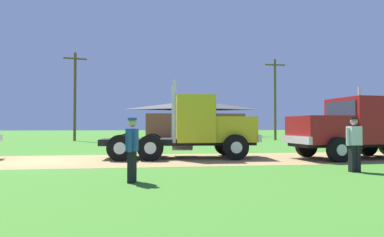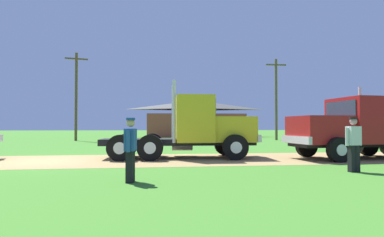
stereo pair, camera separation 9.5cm
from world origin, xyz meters
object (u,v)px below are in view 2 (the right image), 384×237
Objects in this scene: truck_foreground_white at (198,129)px; utility_pole_far at (276,97)px; utility_pole_near at (76,94)px; visitor_by_barrel at (130,147)px; visitor_walking_mid at (354,142)px; shed_building at (196,119)px; truck_near_right at (363,130)px.

truck_foreground_white is 21.06m from utility_pole_far.
visitor_by_barrel is at bearing -74.46° from utility_pole_near.
visitor_walking_mid is 0.13× the size of shed_building.
utility_pole_far is at bearing 79.42° from truck_near_right.
shed_building is 1.63× the size of utility_pole_far.
truck_near_right reaches higher than visitor_by_barrel.
utility_pole_near reaches higher than shed_building.
truck_foreground_white is 0.51× the size of shed_building.
truck_foreground_white is at bearing -62.79° from utility_pole_near.
shed_building reaches higher than visitor_walking_mid.
truck_foreground_white is 29.36m from shed_building.
truck_foreground_white is 6.73m from visitor_walking_mid.
truck_foreground_white is at bearing 129.51° from visitor_walking_mid.
visitor_walking_mid is at bearing -106.26° from utility_pole_far.
shed_building is at bearing 121.55° from utility_pole_far.
visitor_walking_mid is at bearing -50.49° from truck_foreground_white.
visitor_by_barrel is (-6.96, -0.98, -0.04)m from visitor_walking_mid.
utility_pole_far is (10.95, 17.70, 3.20)m from truck_foreground_white.
truck_near_right is 0.83× the size of utility_pole_far.
truck_foreground_white is 7.52m from truck_near_right.
utility_pole_far is at bearing 73.74° from visitor_walking_mid.
shed_building reaches higher than truck_near_right.
shed_building is at bearing 79.30° from visitor_by_barrel.
truck_near_right is 0.80× the size of utility_pole_near.
visitor_by_barrel is at bearing -154.00° from truck_near_right.
truck_near_right is 11.25m from visitor_by_barrel.
truck_foreground_white is 4.25× the size of visitor_by_barrel.
utility_pole_near is at bearing 105.54° from visitor_by_barrel.
utility_pole_far is (13.64, 23.86, 3.61)m from visitor_by_barrel.
visitor_walking_mid is 34.28m from shed_building.
utility_pole_near is 20.55m from utility_pole_far.
truck_foreground_white is at bearing -121.75° from utility_pole_far.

